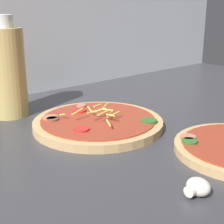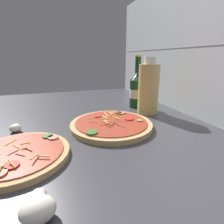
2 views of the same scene
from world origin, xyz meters
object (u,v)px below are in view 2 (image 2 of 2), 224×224
(mushroom_left, at_px, (15,128))
(pizza_near, at_px, (19,155))
(mushroom_right, at_px, (38,208))
(pizza_far, at_px, (111,124))
(oil_bottle, at_px, (148,88))
(beer_bottle, at_px, (137,90))

(mushroom_left, bearing_deg, pizza_near, 11.39)
(mushroom_left, bearing_deg, mushroom_right, 14.03)
(mushroom_right, bearing_deg, mushroom_left, -165.97)
(pizza_far, xyz_separation_m, oil_bottle, (-0.11, 0.20, 0.10))
(pizza_far, height_order, oil_bottle, oil_bottle)
(pizza_far, xyz_separation_m, beer_bottle, (-0.21, 0.20, 0.08))
(beer_bottle, bearing_deg, mushroom_right, -38.65)
(oil_bottle, distance_m, mushroom_left, 0.53)
(pizza_near, relative_size, beer_bottle, 0.99)
(oil_bottle, bearing_deg, beer_bottle, -177.99)
(oil_bottle, height_order, mushroom_right, oil_bottle)
(beer_bottle, relative_size, mushroom_left, 6.32)
(mushroom_right, bearing_deg, beer_bottle, 141.35)
(pizza_far, relative_size, oil_bottle, 1.20)
(oil_bottle, distance_m, mushroom_right, 0.61)
(pizza_near, relative_size, oil_bottle, 1.03)
(pizza_near, relative_size, pizza_far, 0.85)
(pizza_near, bearing_deg, pizza_far, 113.07)
(beer_bottle, relative_size, mushroom_right, 4.34)
(pizza_far, relative_size, beer_bottle, 1.16)
(oil_bottle, bearing_deg, mushroom_right, -44.96)
(pizza_near, distance_m, pizza_far, 0.30)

